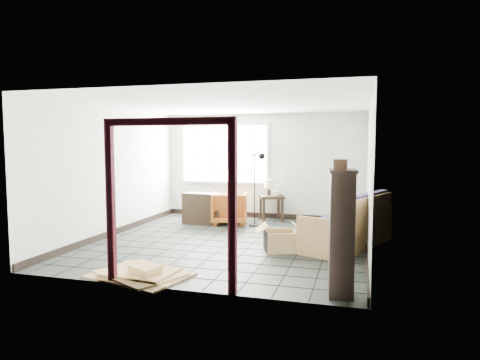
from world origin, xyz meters
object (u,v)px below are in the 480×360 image
(futon_sofa, at_px, (351,228))
(armchair, at_px, (230,206))
(side_table, at_px, (271,200))
(tall_shelf, at_px, (342,232))

(futon_sofa, bearing_deg, armchair, 174.93)
(futon_sofa, bearing_deg, side_table, 154.93)
(futon_sofa, xyz_separation_m, armchair, (-2.78, 1.52, 0.06))
(futon_sofa, relative_size, side_table, 3.19)
(futon_sofa, bearing_deg, tall_shelf, -67.83)
(armchair, xyz_separation_m, tall_shelf, (2.71, -4.13, 0.39))
(futon_sofa, xyz_separation_m, side_table, (-1.92, 2.18, 0.16))
(armchair, relative_size, tall_shelf, 0.52)
(futon_sofa, height_order, armchair, futon_sofa)
(futon_sofa, distance_m, tall_shelf, 2.66)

